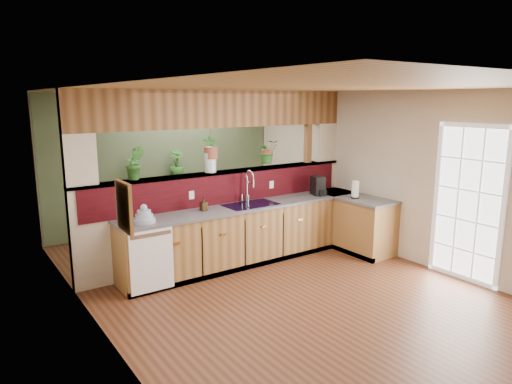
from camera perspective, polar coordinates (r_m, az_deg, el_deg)
ground at (r=6.31m, az=2.49°, el=-11.52°), size 4.60×7.00×0.01m
ceiling at (r=5.81m, az=2.72°, el=12.82°), size 4.60×7.00×0.01m
wall_back at (r=8.92m, az=-11.18°, el=3.78°), size 4.60×0.02×2.60m
wall_left at (r=4.91m, az=-19.30°, el=-2.88°), size 0.02×7.00×2.60m
wall_right at (r=7.52m, az=16.69°, el=2.10°), size 0.02×7.00×2.60m
pass_through_partition at (r=7.06m, az=-3.86°, el=1.07°), size 4.60×0.21×2.60m
pass_through_ledge at (r=7.01m, az=-4.10°, el=2.48°), size 4.60×0.21×0.04m
header_beam at (r=6.93m, az=-4.21°, el=10.31°), size 4.60×0.15×0.55m
sage_backwall at (r=8.90m, az=-11.13°, el=3.76°), size 4.55×0.02×2.55m
countertop at (r=7.29m, az=3.64°, el=-4.59°), size 4.14×1.52×0.90m
dishwasher at (r=6.00m, az=-12.89°, el=-8.35°), size 0.58×0.03×0.82m
navy_sink at (r=6.94m, az=-0.67°, el=-2.20°), size 0.82×0.50×0.18m
french_door at (r=6.82m, az=24.93°, el=-1.56°), size 0.06×1.02×2.16m
framed_print at (r=4.12m, az=-16.12°, el=-1.81°), size 0.04×0.35×0.45m
faucet at (r=7.02m, az=-0.95°, el=0.89°), size 0.22×0.22×0.51m
dish_stack at (r=6.06m, az=-13.80°, el=-3.05°), size 0.28×0.28×0.25m
soap_dispenser at (r=6.56m, az=-6.57°, el=-1.51°), size 0.09×0.09×0.19m
coffee_maker at (r=7.65m, az=7.78°, el=0.70°), size 0.17×0.28×0.32m
paper_towel at (r=7.52m, az=12.31°, el=0.29°), size 0.14×0.14×0.30m
glass_jar at (r=6.87m, az=-5.76°, el=4.10°), size 0.18×0.18×0.39m
ledge_plant_left at (r=6.39m, az=-14.88°, el=3.54°), size 0.31×0.27×0.47m
hanging_plant_a at (r=6.85m, az=-5.69°, el=6.37°), size 0.26×0.20×0.56m
hanging_plant_b at (r=7.41m, az=1.39°, el=6.33°), size 0.37×0.33×0.53m
shelving_console at (r=8.71m, az=-12.28°, el=-1.81°), size 1.57×0.42×1.05m
shelf_plant_a at (r=8.43m, az=-15.07°, el=2.84°), size 0.28×0.23×0.46m
shelf_plant_b at (r=8.74m, az=-9.88°, el=3.50°), size 0.33×0.33×0.50m
floor_plant at (r=8.63m, az=-4.60°, el=-2.69°), size 0.70×0.63×0.71m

